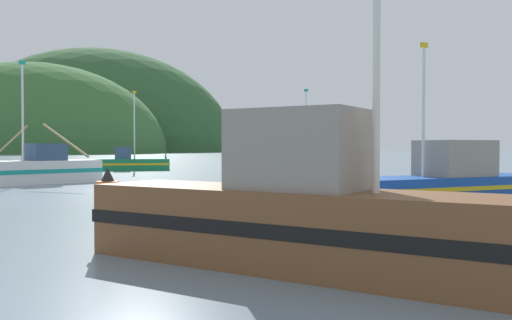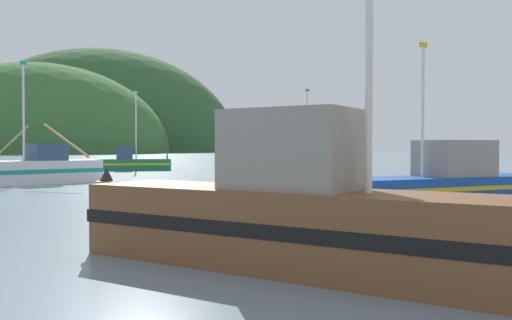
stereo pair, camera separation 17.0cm
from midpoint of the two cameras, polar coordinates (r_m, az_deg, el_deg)
hill_far_left at (r=248.83m, az=-16.43°, el=0.85°), size 125.98×100.79×90.38m
hill_mid_right at (r=197.48m, az=-22.37°, el=0.68°), size 92.20×73.76×60.92m
fishing_boat_white at (r=32.70m, az=-22.00°, el=-0.88°), size 10.00×7.72×6.80m
fishing_boat_blue at (r=21.93m, az=18.68°, el=-2.16°), size 10.11×7.75×6.03m
fishing_boat_brown at (r=8.76m, az=9.55°, el=-6.47°), size 9.93×5.60×6.49m
fishing_boat_green at (r=48.43m, az=-13.03°, el=-0.29°), size 6.97×4.17×6.98m
fishing_boat_orange at (r=42.75m, az=5.83°, el=-0.45°), size 6.73×4.39×6.65m
channel_buoy at (r=20.14m, az=-15.31°, el=-3.00°), size 0.81×0.81×1.32m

